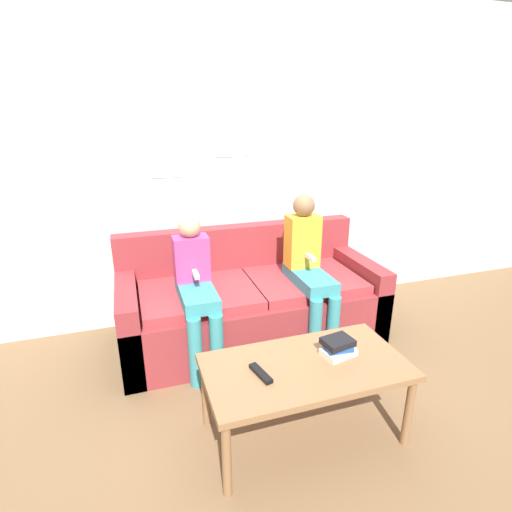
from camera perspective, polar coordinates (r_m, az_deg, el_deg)
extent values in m
plane|color=brown|center=(2.86, 2.59, -16.44)|extent=(10.00, 10.00, 0.00)
cube|color=silver|center=(3.32, -3.58, 13.09)|extent=(8.00, 0.06, 2.60)
cube|color=white|center=(3.19, -13.10, 13.41)|extent=(0.24, 0.00, 0.29)
cube|color=silver|center=(3.27, -3.50, 16.39)|extent=(0.28, 0.00, 0.28)
cube|color=maroon|center=(3.14, -0.57, -8.25)|extent=(1.96, 0.84, 0.42)
cube|color=maroon|center=(3.28, -2.44, 0.89)|extent=(1.96, 0.14, 0.41)
cube|color=maroon|center=(2.99, -17.62, -9.08)|extent=(0.14, 0.84, 0.58)
cube|color=maroon|center=(3.46, 13.96, -4.62)|extent=(0.14, 0.84, 0.58)
cube|color=#A1343A|center=(2.92, -8.20, -5.45)|extent=(0.82, 0.68, 0.07)
cube|color=#A1343A|center=(3.15, 6.83, -3.45)|extent=(0.82, 0.68, 0.07)
cube|color=#8E6642|center=(2.19, 7.11, -15.51)|extent=(1.07, 0.56, 0.04)
cylinder|color=#8E6642|center=(2.04, -4.21, -27.02)|extent=(0.04, 0.04, 0.41)
cylinder|color=#8E6642|center=(2.39, 20.95, -20.07)|extent=(0.04, 0.04, 0.41)
cylinder|color=#8E6642|center=(2.38, -7.19, -18.88)|extent=(0.04, 0.04, 0.41)
cylinder|color=#8E6642|center=(2.69, 14.53, -14.33)|extent=(0.04, 0.04, 0.41)
cylinder|color=teal|center=(2.65, -8.64, -13.47)|extent=(0.09, 0.09, 0.49)
cylinder|color=teal|center=(2.67, -5.61, -13.04)|extent=(0.09, 0.09, 0.49)
cube|color=teal|center=(2.75, -8.48, -5.27)|extent=(0.23, 0.52, 0.09)
cube|color=#B73D7F|center=(2.81, -9.22, -0.30)|extent=(0.24, 0.16, 0.31)
sphere|color=tan|center=(2.74, -9.48, 4.18)|extent=(0.15, 0.15, 0.15)
cube|color=white|center=(2.69, -8.62, -2.60)|extent=(0.03, 0.12, 0.03)
cylinder|color=teal|center=(2.88, 8.40, -10.58)|extent=(0.09, 0.09, 0.49)
cylinder|color=teal|center=(2.94, 10.89, -10.07)|extent=(0.09, 0.09, 0.49)
cube|color=teal|center=(2.99, 7.64, -3.13)|extent=(0.23, 0.52, 0.09)
cube|color=gold|center=(3.03, 6.64, 2.12)|extent=(0.24, 0.16, 0.39)
sphere|color=#8C6647|center=(2.96, 6.85, 7.17)|extent=(0.16, 0.16, 0.16)
cube|color=white|center=(2.93, 7.79, -0.20)|extent=(0.03, 0.12, 0.03)
cube|color=black|center=(2.08, 0.68, -16.42)|extent=(0.08, 0.17, 0.02)
cube|color=silver|center=(2.27, 11.69, -13.28)|extent=(0.20, 0.15, 0.04)
cube|color=#23519E|center=(2.25, 11.61, -12.57)|extent=(0.15, 0.12, 0.03)
cube|color=black|center=(2.24, 11.60, -11.91)|extent=(0.18, 0.15, 0.03)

